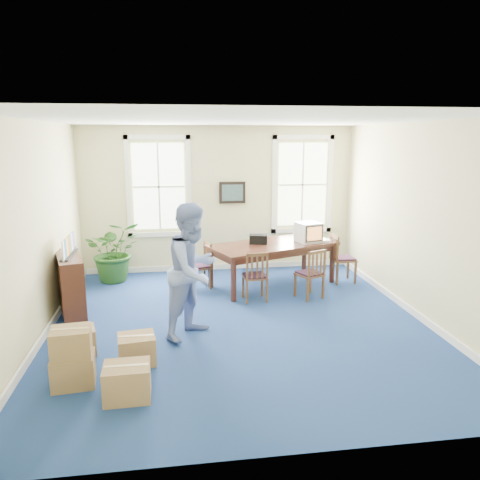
{
  "coord_description": "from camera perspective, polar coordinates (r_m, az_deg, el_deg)",
  "views": [
    {
      "loc": [
        -0.99,
        -7.04,
        2.96
      ],
      "look_at": [
        0.1,
        0.6,
        1.25
      ],
      "focal_mm": 35.0,
      "sensor_mm": 36.0,
      "label": 1
    }
  ],
  "objects": [
    {
      "name": "floor",
      "position": [
        7.7,
        -0.11,
        -10.11
      ],
      "size": [
        6.5,
        6.5,
        0.0
      ],
      "primitive_type": "plane",
      "color": "navy",
      "rests_on": "ground"
    },
    {
      "name": "ceiling",
      "position": [
        7.11,
        -0.12,
        14.43
      ],
      "size": [
        6.5,
        6.5,
        0.0
      ],
      "primitive_type": "plane",
      "rotation": [
        3.14,
        0.0,
        0.0
      ],
      "color": "white",
      "rests_on": "ground"
    },
    {
      "name": "wall_back",
      "position": [
        10.42,
        -2.62,
        4.98
      ],
      "size": [
        6.5,
        0.0,
        6.5
      ],
      "primitive_type": "plane",
      "rotation": [
        1.57,
        0.0,
        0.0
      ],
      "color": "beige",
      "rests_on": "ground"
    },
    {
      "name": "wall_front",
      "position": [
        4.14,
        6.22,
        -6.71
      ],
      "size": [
        6.5,
        0.0,
        6.5
      ],
      "primitive_type": "plane",
      "rotation": [
        -1.57,
        0.0,
        0.0
      ],
      "color": "beige",
      "rests_on": "ground"
    },
    {
      "name": "wall_left",
      "position": [
        7.44,
        -23.63,
        0.91
      ],
      "size": [
        0.0,
        6.5,
        6.5
      ],
      "primitive_type": "plane",
      "rotation": [
        1.57,
        0.0,
        1.57
      ],
      "color": "beige",
      "rests_on": "ground"
    },
    {
      "name": "wall_right",
      "position": [
        8.2,
        21.13,
        2.11
      ],
      "size": [
        0.0,
        6.5,
        6.5
      ],
      "primitive_type": "plane",
      "rotation": [
        1.57,
        0.0,
        -1.57
      ],
      "color": "beige",
      "rests_on": "ground"
    },
    {
      "name": "baseboard_back",
      "position": [
        10.71,
        -2.52,
        -3.24
      ],
      "size": [
        6.0,
        0.04,
        0.12
      ],
      "primitive_type": "cube",
      "color": "white",
      "rests_on": "ground"
    },
    {
      "name": "baseboard_left",
      "position": [
        7.86,
        -22.43,
        -10.14
      ],
      "size": [
        0.04,
        6.5,
        0.12
      ],
      "primitive_type": "cube",
      "color": "white",
      "rests_on": "ground"
    },
    {
      "name": "baseboard_right",
      "position": [
        8.58,
        20.15,
        -8.06
      ],
      "size": [
        0.04,
        6.5,
        0.12
      ],
      "primitive_type": "cube",
      "color": "white",
      "rests_on": "ground"
    },
    {
      "name": "window_left",
      "position": [
        10.33,
        -9.86,
        6.42
      ],
      "size": [
        1.4,
        0.12,
        2.2
      ],
      "primitive_type": null,
      "color": "white",
      "rests_on": "ground"
    },
    {
      "name": "window_right",
      "position": [
        10.72,
        7.61,
        6.71
      ],
      "size": [
        1.4,
        0.12,
        2.2
      ],
      "primitive_type": null,
      "color": "white",
      "rests_on": "ground"
    },
    {
      "name": "wall_picture",
      "position": [
        10.39,
        -0.94,
        5.8
      ],
      "size": [
        0.58,
        0.06,
        0.48
      ],
      "primitive_type": null,
      "color": "black",
      "rests_on": "ground"
    },
    {
      "name": "conference_table",
      "position": [
        9.5,
        3.99,
        -2.97
      ],
      "size": [
        2.77,
        1.99,
        0.86
      ],
      "primitive_type": null,
      "rotation": [
        0.0,
        0.0,
        0.37
      ],
      "color": "#421F16",
      "rests_on": "ground"
    },
    {
      "name": "crt_tv",
      "position": [
        9.59,
        8.34,
        0.95
      ],
      "size": [
        0.56,
        0.59,
        0.4
      ],
      "primitive_type": null,
      "rotation": [
        0.0,
        0.0,
        0.3
      ],
      "color": "#B7B7BC",
      "rests_on": "conference_table"
    },
    {
      "name": "game_console",
      "position": [
        9.68,
        10.36,
        -0.08
      ],
      "size": [
        0.22,
        0.24,
        0.05
      ],
      "primitive_type": "cube",
      "rotation": [
        0.0,
        0.0,
        -0.29
      ],
      "color": "white",
      "rests_on": "conference_table"
    },
    {
      "name": "equipment_bag",
      "position": [
        9.38,
        2.25,
        0.11
      ],
      "size": [
        0.39,
        0.3,
        0.18
      ],
      "primitive_type": "cube",
      "rotation": [
        0.0,
        0.0,
        -0.19
      ],
      "color": "black",
      "rests_on": "conference_table"
    },
    {
      "name": "chair_near_left",
      "position": [
        8.58,
        1.81,
        -4.36
      ],
      "size": [
        0.44,
        0.44,
        0.94
      ],
      "primitive_type": null,
      "rotation": [
        0.0,
        0.0,
        3.19
      ],
      "color": "brown",
      "rests_on": "ground"
    },
    {
      "name": "chair_near_right",
      "position": [
        8.82,
        8.46,
        -4.02
      ],
      "size": [
        0.56,
        0.56,
        0.95
      ],
      "primitive_type": null,
      "rotation": [
        0.0,
        0.0,
        3.55
      ],
      "color": "brown",
      "rests_on": "ground"
    },
    {
      "name": "chair_end_left",
      "position": [
        9.31,
        -5.05,
        -3.17
      ],
      "size": [
        0.51,
        0.51,
        0.91
      ],
      "primitive_type": null,
      "rotation": [
        0.0,
        0.0,
        -1.29
      ],
      "color": "brown",
      "rests_on": "ground"
    },
    {
      "name": "chair_end_right",
      "position": [
        9.9,
        12.48,
        -2.18
      ],
      "size": [
        0.46,
        0.46,
        1.0
      ],
      "primitive_type": null,
      "rotation": [
        0.0,
        0.0,
        1.6
      ],
      "color": "brown",
      "rests_on": "ground"
    },
    {
      "name": "man",
      "position": [
        6.99,
        -5.72,
        -3.72
      ],
      "size": [
        1.23,
        1.25,
        2.03
      ],
      "primitive_type": "imported",
      "rotation": [
        0.0,
        0.0,
        0.86
      ],
      "color": "#7A8FD0",
      "rests_on": "ground"
    },
    {
      "name": "credenza",
      "position": [
        8.39,
        -19.94,
        -5.41
      ],
      "size": [
        0.69,
        1.3,
        0.98
      ],
      "primitive_type": "cube",
      "rotation": [
        0.0,
        0.0,
        0.29
      ],
      "color": "#421F16",
      "rests_on": "ground"
    },
    {
      "name": "brochure_rack",
      "position": [
        8.21,
        -20.16,
        -1.01
      ],
      "size": [
        0.24,
        0.79,
        0.34
      ],
      "primitive_type": null,
      "rotation": [
        0.0,
        0.0,
        0.13
      ],
      "color": "#99999E",
      "rests_on": "credenza"
    },
    {
      "name": "potted_plant",
      "position": [
        10.05,
        -15.04,
        -1.3
      ],
      "size": [
        1.33,
        1.21,
        1.28
      ],
      "primitive_type": "imported",
      "rotation": [
        0.0,
        0.0,
        0.2
      ],
      "color": "#1F4817",
      "rests_on": "ground"
    },
    {
      "name": "cardboard_boxes",
      "position": [
        6.18,
        -17.82,
        -12.78
      ],
      "size": [
        1.5,
        1.5,
        0.77
      ],
      "primitive_type": null,
      "rotation": [
        0.0,
        0.0,
        0.13
      ],
      "color": "#9D784E",
      "rests_on": "ground"
    }
  ]
}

